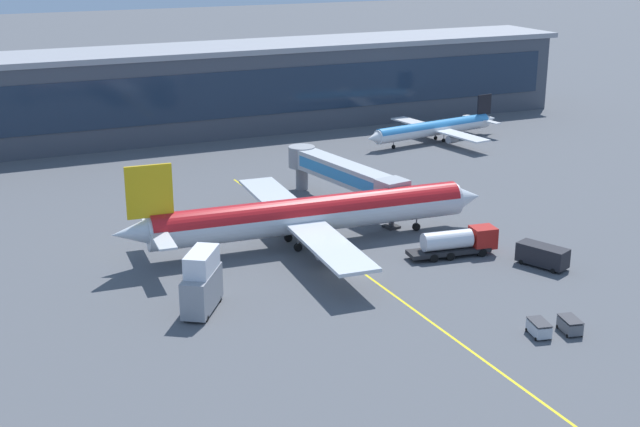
% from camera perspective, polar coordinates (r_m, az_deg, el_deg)
% --- Properties ---
extents(ground_plane, '(700.00, 700.00, 0.00)m').
position_cam_1_polar(ground_plane, '(99.04, 2.12, -3.82)').
color(ground_plane, '#515459').
extents(apron_lead_in_line, '(1.49, 80.00, 0.01)m').
position_cam_1_polar(apron_lead_in_line, '(101.09, 2.09, -3.35)').
color(apron_lead_in_line, yellow).
rests_on(apron_lead_in_line, ground_plane).
extents(terminal_building, '(191.80, 17.43, 16.08)m').
position_cam_1_polar(terminal_building, '(163.55, -14.52, 7.31)').
color(terminal_building, '#424751').
rests_on(terminal_building, ground_plane).
extents(main_airliner, '(47.51, 37.77, 11.84)m').
position_cam_1_polar(main_airliner, '(106.26, -0.71, -0.07)').
color(main_airliner, silver).
rests_on(main_airliner, ground_plane).
extents(jet_bridge, '(7.59, 24.89, 6.53)m').
position_cam_1_polar(jet_bridge, '(121.01, 1.39, 2.69)').
color(jet_bridge, '#B2B7BC').
rests_on(jet_bridge, ground_plane).
extents(fuel_tanker, '(11.03, 3.83, 3.25)m').
position_cam_1_polar(fuel_tanker, '(104.47, 8.98, -1.83)').
color(fuel_tanker, '#232326').
rests_on(fuel_tanker, ground_plane).
extents(catering_lift, '(5.85, 7.05, 6.30)m').
position_cam_1_polar(catering_lift, '(88.95, -7.71, -4.46)').
color(catering_lift, gray).
rests_on(catering_lift, ground_plane).
extents(lavatory_truck, '(4.36, 6.24, 2.50)m').
position_cam_1_polar(lavatory_truck, '(103.19, 14.35, -2.64)').
color(lavatory_truck, black).
rests_on(lavatory_truck, ground_plane).
extents(baggage_cart_0, '(2.10, 2.92, 1.48)m').
position_cam_1_polar(baggage_cart_0, '(86.28, 14.07, -7.25)').
color(baggage_cart_0, '#B2B7BC').
rests_on(baggage_cart_0, ground_plane).
extents(baggage_cart_1, '(2.10, 2.92, 1.48)m').
position_cam_1_polar(baggage_cart_1, '(87.67, 15.97, -7.00)').
color(baggage_cart_1, '#595B60').
rests_on(baggage_cart_1, ground_plane).
extents(commuter_jet_far, '(30.04, 24.07, 7.50)m').
position_cam_1_polar(commuter_jet_far, '(160.58, 7.47, 5.54)').
color(commuter_jet_far, white).
rests_on(commuter_jet_far, ground_plane).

